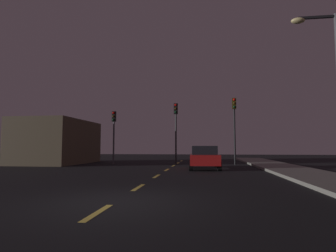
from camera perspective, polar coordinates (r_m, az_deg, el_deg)
name	(u,v)px	position (r m, az deg, el deg)	size (l,w,h in m)	color
ground_plane	(159,175)	(14.35, -1.98, -10.18)	(80.00, 80.00, 0.00)	black
sidewalk_curb_right	(312,175)	(15.07, 27.84, -9.12)	(3.00, 40.00, 0.15)	gray
lane_stripe_nearest	(98,212)	(6.50, -14.48, -17.08)	(0.16, 1.60, 0.01)	#EACC4C
lane_stripe_second	(138,187)	(10.07, -6.19, -12.61)	(0.16, 1.60, 0.01)	#EACC4C
lane_stripe_third	(157,176)	(13.76, -2.40, -10.41)	(0.16, 1.60, 0.01)	#EACC4C
lane_stripe_fourth	(167,170)	(17.50, -0.25, -9.13)	(0.16, 1.60, 0.01)	#EACC4C
lane_stripe_fifth	(173,166)	(21.26, 1.14, -8.29)	(0.16, 1.60, 0.01)	#EACC4C
lane_stripe_sixth	(178,163)	(25.04, 2.11, -7.70)	(0.16, 1.60, 0.01)	#EACC4C
lane_stripe_seventh	(181,161)	(28.82, 2.82, -7.27)	(0.16, 1.60, 0.01)	#EACC4C
traffic_signal_left	(114,127)	(24.06, -11.25, -0.13)	(0.32, 0.38, 4.54)	#4C4C51
traffic_signal_center	(176,122)	(22.94, 1.65, 0.92)	(0.32, 0.38, 5.12)	#2D2D30
traffic_signal_right	(234,118)	(22.98, 13.69, 1.59)	(0.32, 0.38, 5.47)	black
car_stopped_ahead	(204,157)	(18.32, 7.59, -6.48)	(2.04, 4.17, 1.52)	#B21919
street_lamp_right	(331,79)	(13.06, 30.94, 8.35)	(1.86, 0.36, 6.93)	#4C4C51
storefront_left	(58,142)	(26.06, -22.02, -3.10)	(4.94, 7.58, 3.79)	brown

